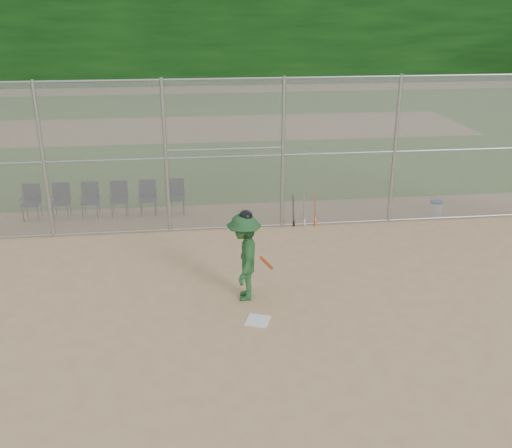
{
  "coord_description": "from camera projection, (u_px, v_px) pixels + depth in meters",
  "views": [
    {
      "loc": [
        -1.4,
        -9.2,
        5.75
      ],
      "look_at": [
        0.0,
        2.5,
        1.1
      ],
      "focal_mm": 40.0,
      "sensor_mm": 36.0,
      "label": 1
    }
  ],
  "objects": [
    {
      "name": "grass_strip",
      "position": [
        218.0,
        128.0,
        27.38
      ],
      "size": [
        100.0,
        100.0,
        0.0
      ],
      "primitive_type": "plane",
      "color": "#33611D",
      "rests_on": "ground"
    },
    {
      "name": "dirt_patch_far",
      "position": [
        218.0,
        128.0,
        27.38
      ],
      "size": [
        24.0,
        24.0,
        0.0
      ],
      "primitive_type": "plane",
      "color": "tan",
      "rests_on": "ground"
    },
    {
      "name": "ground",
      "position": [
        272.0,
        326.0,
        10.76
      ],
      "size": [
        100.0,
        100.0,
        0.0
      ],
      "primitive_type": "plane",
      "color": "tan",
      "rests_on": "ground"
    },
    {
      "name": "backstop_fence",
      "position": [
        244.0,
        153.0,
        14.62
      ],
      "size": [
        16.09,
        0.09,
        4.0
      ],
      "color": "gray",
      "rests_on": "ground"
    },
    {
      "name": "chair_5",
      "position": [
        176.0,
        197.0,
        16.32
      ],
      "size": [
        0.54,
        0.52,
        0.96
      ],
      "primitive_type": null,
      "color": "#0F1A38",
      "rests_on": "ground"
    },
    {
      "name": "chair_4",
      "position": [
        148.0,
        198.0,
        16.23
      ],
      "size": [
        0.54,
        0.52,
        0.96
      ],
      "primitive_type": null,
      "color": "#0F1A38",
      "rests_on": "ground"
    },
    {
      "name": "water_cooler",
      "position": [
        436.0,
        208.0,
        16.14
      ],
      "size": [
        0.37,
        0.37,
        0.47
      ],
      "color": "white",
      "rests_on": "ground"
    },
    {
      "name": "chair_0",
      "position": [
        31.0,
        203.0,
        15.87
      ],
      "size": [
        0.54,
        0.52,
        0.96
      ],
      "primitive_type": null,
      "color": "#0F1A38",
      "rests_on": "ground"
    },
    {
      "name": "batter_at_plate",
      "position": [
        244.0,
        257.0,
        11.46
      ],
      "size": [
        1.0,
        1.37,
        1.92
      ],
      "color": "#205126",
      "rests_on": "ground"
    },
    {
      "name": "chair_1",
      "position": [
        61.0,
        201.0,
        15.96
      ],
      "size": [
        0.54,
        0.52,
        0.96
      ],
      "primitive_type": null,
      "color": "#0F1A38",
      "rests_on": "ground"
    },
    {
      "name": "spare_bats",
      "position": [
        299.0,
        210.0,
        15.48
      ],
      "size": [
        0.96,
        0.35,
        0.84
      ],
      "color": "#D84C14",
      "rests_on": "ground"
    },
    {
      "name": "chair_2",
      "position": [
        90.0,
        200.0,
        16.05
      ],
      "size": [
        0.54,
        0.52,
        0.96
      ],
      "primitive_type": null,
      "color": "#0F1A38",
      "rests_on": "ground"
    },
    {
      "name": "home_plate",
      "position": [
        258.0,
        321.0,
        10.93
      ],
      "size": [
        0.56,
        0.56,
        0.02
      ],
      "primitive_type": "cube",
      "rotation": [
        0.0,
        0.0,
        -0.37
      ],
      "color": "white",
      "rests_on": "ground"
    },
    {
      "name": "chair_3",
      "position": [
        119.0,
        199.0,
        16.14
      ],
      "size": [
        0.54,
        0.52,
        0.96
      ],
      "primitive_type": null,
      "color": "#0F1A38",
      "rests_on": "ground"
    },
    {
      "name": "treeline",
      "position": [
        213.0,
        5.0,
        27.22
      ],
      "size": [
        81.0,
        60.0,
        11.0
      ],
      "color": "black",
      "rests_on": "ground"
    }
  ]
}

